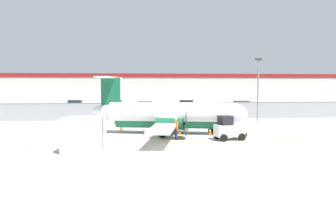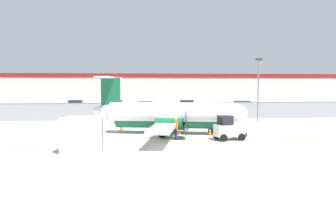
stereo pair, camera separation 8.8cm
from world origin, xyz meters
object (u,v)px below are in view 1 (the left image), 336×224
(apron_light_pole, at_px, (258,84))
(ground_crew_worker, at_px, (176,128))
(commuter_airplane, at_px, (172,115))
(parked_car_3, at_px, (187,105))
(traffic_cone_near_left, at_px, (180,131))
(traffic_cone_far_right, at_px, (145,131))
(parked_car_1, at_px, (116,105))
(parked_car_2, at_px, (144,107))
(cargo_container, at_px, (84,135))
(traffic_cone_far_left, at_px, (121,127))
(traffic_cone_near_right, at_px, (210,132))
(parked_car_0, at_px, (75,105))
(baggage_tug, at_px, (229,129))
(parked_car_4, at_px, (241,106))

(apron_light_pole, bearing_deg, ground_crew_worker, -133.02)
(commuter_airplane, bearing_deg, ground_crew_worker, -78.79)
(parked_car_3, height_order, apron_light_pole, apron_light_pole)
(commuter_airplane, distance_m, traffic_cone_near_left, 1.51)
(traffic_cone_near_left, bearing_deg, apron_light_pole, 41.40)
(traffic_cone_far_right, relative_size, apron_light_pole, 0.09)
(parked_car_1, distance_m, parked_car_3, 11.97)
(commuter_airplane, bearing_deg, parked_car_1, 115.00)
(parked_car_2, bearing_deg, cargo_container, 88.49)
(commuter_airplane, xyz_separation_m, traffic_cone_far_left, (-4.43, 2.80, -1.29))
(parked_car_3, bearing_deg, apron_light_pole, -71.02)
(traffic_cone_near_left, xyz_separation_m, traffic_cone_far_left, (-5.03, 3.33, 0.00))
(traffic_cone_near_right, relative_size, parked_car_0, 0.15)
(parked_car_3, bearing_deg, traffic_cone_near_left, -98.37)
(traffic_cone_far_right, bearing_deg, traffic_cone_far_left, 122.97)
(cargo_container, distance_m, traffic_cone_near_right, 11.19)
(baggage_tug, xyz_separation_m, ground_crew_worker, (-4.02, 0.43, 0.10))
(traffic_cone_far_right, distance_m, parked_car_4, 28.56)
(traffic_cone_near_left, height_order, parked_car_1, parked_car_1)
(traffic_cone_far_left, bearing_deg, parked_car_0, 108.80)
(traffic_cone_near_left, relative_size, parked_car_4, 0.15)
(cargo_container, relative_size, traffic_cone_far_right, 4.18)
(ground_crew_worker, distance_m, parked_car_1, 31.78)
(commuter_airplane, height_order, traffic_cone_far_left, commuter_airplane)
(traffic_cone_near_right, height_order, parked_car_3, parked_car_3)
(ground_crew_worker, xyz_separation_m, parked_car_2, (-1.55, 25.71, -0.06))
(parked_car_2, bearing_deg, parked_car_1, -42.19)
(parked_car_1, xyz_separation_m, parked_car_4, (20.13, -4.89, 0.00))
(parked_car_1, height_order, parked_car_4, same)
(traffic_cone_far_right, distance_m, apron_light_pole, 16.66)
(commuter_airplane, distance_m, parked_car_3, 27.15)
(commuter_airplane, bearing_deg, traffic_cone_near_left, -29.52)
(traffic_cone_near_right, relative_size, parked_car_3, 0.15)
(cargo_container, height_order, traffic_cone_near_right, cargo_container)
(parked_car_0, distance_m, parked_car_3, 18.81)
(parked_car_4, bearing_deg, parked_car_0, -16.30)
(parked_car_0, bearing_deg, traffic_cone_far_left, 111.19)
(traffic_cone_far_right, xyz_separation_m, apron_light_pole, (13.38, 9.10, 3.99))
(traffic_cone_far_left, bearing_deg, traffic_cone_far_right, -57.03)
(ground_crew_worker, distance_m, parked_car_0, 34.02)
(traffic_cone_far_left, bearing_deg, parked_car_2, 81.88)
(parked_car_0, xyz_separation_m, parked_car_1, (6.86, -0.26, 0.00))
(parked_car_0, bearing_deg, parked_car_1, -179.78)
(baggage_tug, bearing_deg, traffic_cone_near_left, 126.70)
(ground_crew_worker, bearing_deg, commuter_airplane, 78.17)
(cargo_container, bearing_deg, parked_car_4, 64.79)
(ground_crew_worker, relative_size, parked_car_0, 0.40)
(commuter_airplane, xyz_separation_m, parked_car_3, (5.65, 26.54, -0.71))
(traffic_cone_near_left, height_order, parked_car_4, parked_car_4)
(cargo_container, distance_m, traffic_cone_near_left, 9.62)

